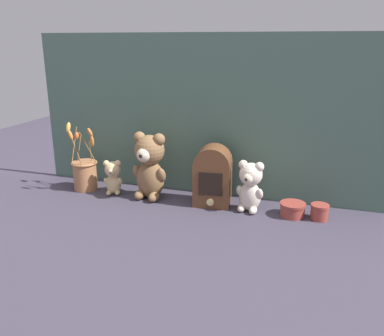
{
  "coord_description": "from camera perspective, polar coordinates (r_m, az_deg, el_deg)",
  "views": [
    {
      "loc": [
        0.53,
        -1.6,
        0.7
      ],
      "look_at": [
        0.0,
        0.02,
        0.16
      ],
      "focal_mm": 38.0,
      "sensor_mm": 36.0,
      "label": 1
    }
  ],
  "objects": [
    {
      "name": "ground_plane",
      "position": [
        1.83,
        -0.2,
        -5.1
      ],
      "size": [
        4.0,
        4.0,
        0.0
      ],
      "primitive_type": "plane",
      "color": "#3D3847"
    },
    {
      "name": "backdrop_wall",
      "position": [
        1.88,
        1.41,
        7.24
      ],
      "size": [
        1.65,
        0.02,
        0.74
      ],
      "color": "#4C6B5B",
      "rests_on": "ground"
    },
    {
      "name": "teddy_bear_large",
      "position": [
        1.86,
        -6.0,
        0.49
      ],
      "size": [
        0.17,
        0.16,
        0.31
      ],
      "color": "olive",
      "rests_on": "ground"
    },
    {
      "name": "teddy_bear_medium",
      "position": [
        1.74,
        8.16,
        -2.43
      ],
      "size": [
        0.12,
        0.11,
        0.22
      ],
      "color": "beige",
      "rests_on": "ground"
    },
    {
      "name": "teddy_bear_small",
      "position": [
        1.95,
        -11.04,
        -1.19
      ],
      "size": [
        0.09,
        0.09,
        0.17
      ],
      "color": "#DBBC84",
      "rests_on": "ground"
    },
    {
      "name": "flower_vase",
      "position": [
        2.05,
        -14.82,
        -0.61
      ],
      "size": [
        0.18,
        0.15,
        0.33
      ],
      "color": "#AD7047",
      "rests_on": "ground"
    },
    {
      "name": "vintage_radio",
      "position": [
        1.79,
        2.92,
        -0.99
      ],
      "size": [
        0.17,
        0.14,
        0.27
      ],
      "color": "brown",
      "rests_on": "ground"
    },
    {
      "name": "decorative_tin_tall",
      "position": [
        1.75,
        17.46,
        -5.89
      ],
      "size": [
        0.07,
        0.07,
        0.06
      ],
      "color": "#993D33",
      "rests_on": "ground"
    },
    {
      "name": "decorative_tin_short",
      "position": [
        1.75,
        13.92,
        -5.66
      ],
      "size": [
        0.11,
        0.11,
        0.06
      ],
      "color": "#993D33",
      "rests_on": "ground"
    }
  ]
}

